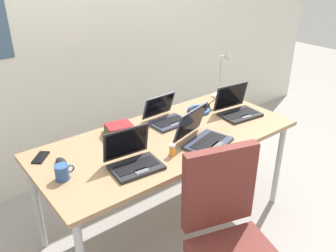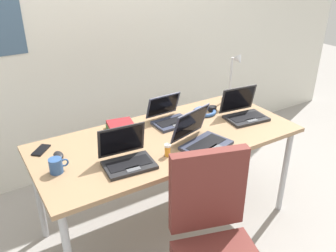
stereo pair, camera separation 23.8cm
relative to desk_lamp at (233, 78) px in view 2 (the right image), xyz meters
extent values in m
plane|color=gray|center=(-0.80, -0.28, -0.94)|extent=(12.00, 12.00, 0.00)
cube|color=silver|center=(-0.80, 0.82, 0.36)|extent=(6.00, 0.12, 2.60)
cube|color=#9E7A56|center=(-0.80, -0.28, -0.21)|extent=(1.80, 0.80, 0.03)
cylinder|color=#B2B5BA|center=(0.04, -0.62, -0.58)|extent=(0.04, 0.04, 0.71)
cylinder|color=#B2B5BA|center=(-1.64, 0.06, -0.58)|extent=(0.04, 0.04, 0.71)
cylinder|color=#B2B5BA|center=(0.04, 0.06, -0.58)|extent=(0.04, 0.04, 0.71)
cylinder|color=silver|center=(0.00, 0.03, -0.19)|extent=(0.12, 0.12, 0.02)
cylinder|color=silver|center=(0.00, 0.03, -0.01)|extent=(0.02, 0.02, 0.34)
cylinder|color=silver|center=(0.00, -0.01, 0.16)|extent=(0.01, 0.08, 0.01)
cone|color=silver|center=(0.00, -0.05, 0.16)|extent=(0.07, 0.09, 0.09)
cube|color=#33384C|center=(-0.67, -0.13, -0.19)|extent=(0.27, 0.19, 0.02)
cube|color=black|center=(-0.67, -0.13, -0.18)|extent=(0.24, 0.11, 0.00)
cube|color=#595B60|center=(-0.67, -0.19, -0.18)|extent=(0.08, 0.04, 0.00)
cube|color=#33384C|center=(-0.68, -0.01, -0.09)|extent=(0.27, 0.08, 0.18)
cube|color=black|center=(-0.68, -0.01, -0.09)|extent=(0.24, 0.06, 0.15)
cube|color=#232326|center=(-1.19, -0.47, -0.19)|extent=(0.31, 0.23, 0.02)
cube|color=black|center=(-1.19, -0.47, -0.18)|extent=(0.27, 0.13, 0.00)
cube|color=#595B60|center=(-1.19, -0.54, -0.18)|extent=(0.09, 0.05, 0.00)
cube|color=#232326|center=(-1.18, -0.36, -0.08)|extent=(0.29, 0.07, 0.20)
cube|color=black|center=(-1.18, -0.36, -0.08)|extent=(0.26, 0.06, 0.17)
cube|color=#232326|center=(-0.16, -0.35, -0.19)|extent=(0.32, 0.24, 0.02)
cube|color=black|center=(-0.16, -0.35, -0.18)|extent=(0.27, 0.14, 0.00)
cube|color=#595B60|center=(-0.17, -0.42, -0.18)|extent=(0.09, 0.05, 0.00)
cube|color=#232326|center=(-0.15, -0.23, -0.08)|extent=(0.30, 0.08, 0.20)
cube|color=black|center=(-0.15, -0.23, -0.08)|extent=(0.27, 0.06, 0.17)
cube|color=#33384C|center=(-0.66, -0.52, -0.19)|extent=(0.36, 0.29, 0.02)
cube|color=black|center=(-0.66, -0.52, -0.18)|extent=(0.30, 0.19, 0.00)
cube|color=#595B60|center=(-0.64, -0.59, -0.18)|extent=(0.10, 0.07, 0.00)
cube|color=#33384C|center=(-0.70, -0.39, -0.08)|extent=(0.32, 0.15, 0.21)
cube|color=black|center=(-0.70, -0.39, -0.07)|extent=(0.29, 0.13, 0.17)
ellipsoid|color=black|center=(-1.51, -0.16, -0.18)|extent=(0.06, 0.10, 0.03)
cube|color=black|center=(-1.58, -0.02, -0.19)|extent=(0.14, 0.14, 0.01)
torus|color=#335999|center=(-0.36, -0.10, -0.18)|extent=(0.18, 0.18, 0.03)
cylinder|color=black|center=(-0.43, -0.10, -0.18)|extent=(0.06, 0.06, 0.04)
cylinder|color=black|center=(-0.28, -0.10, -0.18)|extent=(0.06, 0.06, 0.04)
cylinder|color=gold|center=(-0.93, -0.49, -0.16)|extent=(0.04, 0.04, 0.06)
cylinder|color=white|center=(-0.93, -0.49, -0.13)|extent=(0.04, 0.04, 0.01)
cube|color=brown|center=(-1.05, -0.05, -0.18)|extent=(0.22, 0.16, 0.03)
cube|color=#336638|center=(-1.05, -0.07, -0.15)|extent=(0.19, 0.17, 0.04)
cube|color=maroon|center=(-1.05, -0.06, -0.12)|extent=(0.19, 0.17, 0.02)
cylinder|color=#2D518C|center=(-1.57, -0.31, -0.15)|extent=(0.08, 0.08, 0.09)
torus|color=#2D518C|center=(-1.52, -0.31, -0.15)|extent=(0.05, 0.01, 0.05)
cube|color=brown|center=(-0.93, -0.89, -0.21)|extent=(0.42, 0.18, 0.48)
camera|label=1|loc=(-2.12, -1.96, 0.94)|focal=38.10mm
camera|label=2|loc=(-1.92, -2.09, 0.94)|focal=38.10mm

